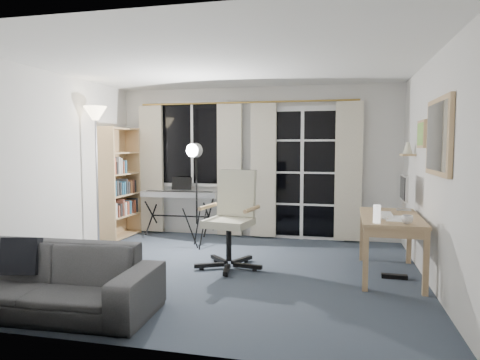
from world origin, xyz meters
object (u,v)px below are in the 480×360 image
at_px(monitor, 404,189).
at_px(mug, 407,218).
at_px(sofa, 42,268).
at_px(studio_light, 195,162).
at_px(desk, 390,223).
at_px(bookshelf, 118,186).
at_px(office_chair, 233,210).
at_px(keyboard_piano, 180,195).
at_px(torchiere_lamp, 96,135).

height_order(monitor, mug, monitor).
bearing_deg(sofa, studio_light, 75.80).
relative_size(desk, monitor, 2.62).
distance_m(bookshelf, monitor, 4.26).
bearing_deg(mug, office_chair, 164.87).
distance_m(keyboard_piano, mug, 3.71).
distance_m(torchiere_lamp, monitor, 4.16).
distance_m(keyboard_piano, studio_light, 1.02).
bearing_deg(mug, torchiere_lamp, 167.02).
bearing_deg(monitor, studio_light, 175.07).
relative_size(bookshelf, desk, 1.36).
bearing_deg(office_chair, studio_light, 144.54).
bearing_deg(sofa, monitor, 31.99).
height_order(bookshelf, studio_light, bookshelf).
xyz_separation_m(mug, sofa, (-3.21, -1.29, -0.35)).
distance_m(studio_light, desk, 2.75).
distance_m(torchiere_lamp, desk, 4.06).
xyz_separation_m(torchiere_lamp, studio_light, (1.35, 0.33, -0.39)).
bearing_deg(sofa, keyboard_piano, 86.99).
xyz_separation_m(keyboard_piano, sofa, (-0.05, -3.25, -0.29)).
distance_m(bookshelf, office_chair, 2.47).
distance_m(torchiere_lamp, mug, 4.21).
bearing_deg(bookshelf, keyboard_piano, 17.63).
height_order(torchiere_lamp, keyboard_piano, torchiere_lamp).
relative_size(keyboard_piano, monitor, 2.53).
bearing_deg(bookshelf, office_chair, -26.47).
bearing_deg(studio_light, bookshelf, 177.43).
height_order(monitor, sofa, monitor).
xyz_separation_m(desk, mug, (0.10, -0.50, 0.14)).
height_order(keyboard_piano, sofa, keyboard_piano).
relative_size(monitor, sofa, 0.24).
xyz_separation_m(bookshelf, office_chair, (2.18, -1.16, -0.15)).
bearing_deg(studio_light, sofa, -88.00).
xyz_separation_m(desk, monitor, (0.20, 0.45, 0.34)).
relative_size(office_chair, mug, 10.42).
bearing_deg(office_chair, keyboard_piano, 140.08).
height_order(desk, sofa, sofa).
bearing_deg(sofa, desk, 27.81).
relative_size(studio_light, desk, 1.19).
relative_size(keyboard_piano, mug, 11.10).
relative_size(studio_light, monitor, 3.11).
relative_size(studio_light, mug, 13.68).
bearing_deg(sofa, mug, 19.78).
xyz_separation_m(bookshelf, desk, (4.00, -1.18, -0.24)).
xyz_separation_m(torchiere_lamp, desk, (3.91, -0.42, -1.02)).
relative_size(desk, sofa, 0.64).
height_order(office_chair, monitor, office_chair).
height_order(torchiere_lamp, studio_light, torchiere_lamp).
xyz_separation_m(keyboard_piano, mug, (3.16, -1.95, 0.06)).
distance_m(studio_light, office_chair, 1.18).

